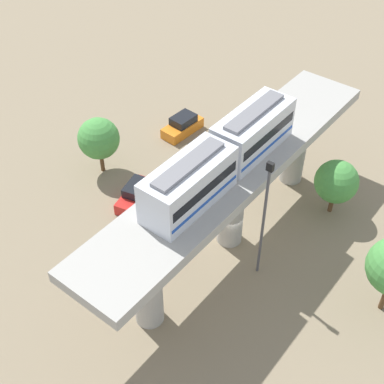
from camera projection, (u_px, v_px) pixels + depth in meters
name	position (u px, v px, depth m)	size (l,w,h in m)	color
ground_plane	(229.00, 239.00, 41.10)	(120.00, 120.00, 0.00)	#84755B
viaduct	(233.00, 184.00, 37.34)	(5.20, 28.00, 7.42)	#A8A59E
train	(223.00, 156.00, 34.26)	(2.64, 13.55, 3.24)	silver
parked_car_red	(137.00, 195.00, 43.73)	(2.77, 4.51, 1.76)	red
parked_car_orange	(183.00, 126.00, 50.93)	(2.03, 4.29, 1.76)	orange
tree_mid_lot	(336.00, 182.00, 41.35)	(3.43, 3.43, 4.81)	brown
tree_far_corner	(99.00, 139.00, 44.93)	(3.55, 3.55, 5.21)	brown
signal_post	(264.00, 216.00, 35.08)	(0.44, 0.28, 10.02)	#4C4C51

